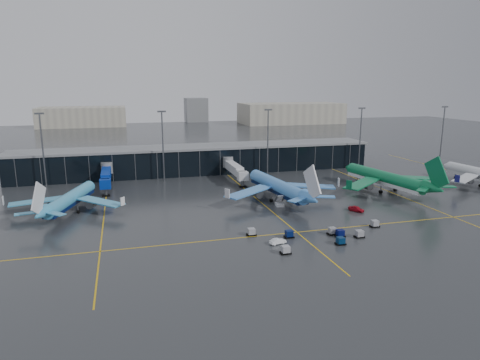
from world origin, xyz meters
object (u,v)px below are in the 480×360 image
object	(u,v)px
airliner_arkefly	(70,191)
service_van_white	(278,241)
airliner_klm_near	(277,178)
service_van_red	(356,209)
airliner_aer_lingus	(385,170)
mobile_airstair	(280,203)
baggage_carts	(322,235)

from	to	relation	value
airliner_arkefly	service_van_white	size ratio (longest dim) A/B	9.95
airliner_klm_near	service_van_red	size ratio (longest dim) A/B	9.94
airliner_aer_lingus	service_van_white	bearing A→B (deg)	-153.38
airliner_aer_lingus	service_van_red	xyz separation A→B (m)	(-21.05, -18.71, -6.22)
airliner_klm_near	airliner_aer_lingus	size ratio (longest dim) A/B	0.97
mobile_airstair	service_van_white	xyz separation A→B (m)	(-11.20, -28.55, -0.14)
airliner_klm_near	service_van_white	world-z (taller)	airliner_klm_near
airliner_arkefly	airliner_aer_lingus	world-z (taller)	airliner_aer_lingus
airliner_aer_lingus	baggage_carts	world-z (taller)	airliner_aer_lingus
baggage_carts	service_van_white	distance (m)	11.20
airliner_klm_near	service_van_red	bearing A→B (deg)	-53.43
service_van_red	airliner_arkefly	bearing A→B (deg)	133.82
service_van_red	service_van_white	size ratio (longest dim) A/B	1.15
airliner_aer_lingus	service_van_white	size ratio (longest dim) A/B	11.81
mobile_airstair	service_van_white	size ratio (longest dim) A/B	0.91
service_van_white	mobile_airstair	bearing A→B (deg)	-35.17
airliner_klm_near	airliner_aer_lingus	world-z (taller)	airliner_aer_lingus
airliner_klm_near	airliner_aer_lingus	bearing A→B (deg)	-5.54
baggage_carts	service_van_red	distance (m)	25.05
airliner_aer_lingus	mobile_airstair	distance (m)	40.84
airliner_klm_near	service_van_white	bearing A→B (deg)	-116.75
airliner_klm_near	baggage_carts	world-z (taller)	airliner_klm_near
airliner_aer_lingus	baggage_carts	xyz separation A→B (m)	(-39.66, -35.49, -6.21)
baggage_carts	airliner_arkefly	bearing A→B (deg)	146.66
airliner_arkefly	mobile_airstair	world-z (taller)	airliner_arkefly
airliner_aer_lingus	mobile_airstair	world-z (taller)	airliner_aer_lingus
airliner_arkefly	baggage_carts	world-z (taller)	airliner_arkefly
service_van_red	service_van_white	world-z (taller)	service_van_red
airliner_klm_near	airliner_arkefly	bearing A→B (deg)	170.00
airliner_klm_near	baggage_carts	distance (m)	35.26
baggage_carts	mobile_airstair	world-z (taller)	mobile_airstair
baggage_carts	mobile_airstair	distance (m)	27.84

